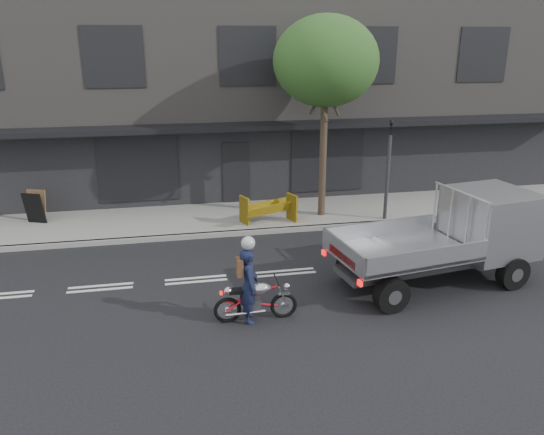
{
  "coord_description": "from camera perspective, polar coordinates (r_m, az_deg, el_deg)",
  "views": [
    {
      "loc": [
        -2.87,
        -12.72,
        5.97
      ],
      "look_at": [
        -0.28,
        0.5,
        1.42
      ],
      "focal_mm": 35.0,
      "sensor_mm": 36.0,
      "label": 1
    }
  ],
  "objects": [
    {
      "name": "rider",
      "position": [
        11.69,
        -2.52,
        -7.31
      ],
      "size": [
        0.42,
        0.63,
        1.71
      ],
      "primitive_type": "imported",
      "rotation": [
        0.0,
        0.0,
        1.55
      ],
      "color": "#141A38",
      "rests_on": "ground"
    },
    {
      "name": "ground",
      "position": [
        14.34,
        1.48,
        -5.95
      ],
      "size": [
        80.0,
        80.0,
        0.0
      ],
      "primitive_type": "plane",
      "color": "black",
      "rests_on": "ground"
    },
    {
      "name": "sandwich_board",
      "position": [
        19.11,
        -24.22,
        0.91
      ],
      "size": [
        0.79,
        0.66,
        1.06
      ],
      "primitive_type": null,
      "rotation": [
        0.0,
        0.0,
        -0.38
      ],
      "color": "black",
      "rests_on": "sidewalk"
    },
    {
      "name": "traffic_light_pole",
      "position": [
        18.08,
        12.32,
        4.41
      ],
      "size": [
        0.12,
        0.12,
        3.5
      ],
      "color": "#2D2D30",
      "rests_on": "ground"
    },
    {
      "name": "flatbed_ute",
      "position": [
        14.55,
        20.96,
        -1.03
      ],
      "size": [
        5.46,
        2.86,
        2.41
      ],
      "rotation": [
        0.0,
        0.0,
        0.15
      ],
      "color": "black",
      "rests_on": "ground"
    },
    {
      "name": "sidewalk",
      "position": [
        18.61,
        -1.65,
        0.19
      ],
      "size": [
        32.0,
        3.2,
        0.15
      ],
      "primitive_type": "cube",
      "color": "gray",
      "rests_on": "ground"
    },
    {
      "name": "construction_barrier",
      "position": [
        17.35,
        -0.23,
        0.75
      ],
      "size": [
        1.86,
        1.29,
        0.97
      ],
      "primitive_type": null,
      "rotation": [
        0.0,
        0.0,
        0.39
      ],
      "color": "yellow",
      "rests_on": "sidewalk"
    },
    {
      "name": "motorcycle",
      "position": [
        11.87,
        -1.76,
        -8.8
      ],
      "size": [
        1.88,
        0.55,
        0.97
      ],
      "rotation": [
        0.0,
        0.0,
        -0.02
      ],
      "color": "black",
      "rests_on": "ground"
    },
    {
      "name": "kerb",
      "position": [
        17.12,
        -0.76,
        -1.48
      ],
      "size": [
        32.0,
        0.2,
        0.15
      ],
      "primitive_type": "cube",
      "color": "gray",
      "rests_on": "ground"
    },
    {
      "name": "building_main",
      "position": [
        24.27,
        -4.4,
        13.95
      ],
      "size": [
        26.0,
        10.0,
        8.0
      ],
      "primitive_type": "cube",
      "color": "slate",
      "rests_on": "ground"
    },
    {
      "name": "street_tree",
      "position": [
        17.67,
        5.82,
        16.33
      ],
      "size": [
        3.4,
        3.4,
        6.74
      ],
      "color": "#382B21",
      "rests_on": "ground"
    }
  ]
}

